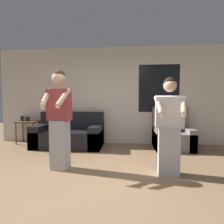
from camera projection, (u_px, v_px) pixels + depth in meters
ground_plane at (96, 194)px, 2.23m from camera, size 14.00×14.00×0.00m
wall_back at (114, 96)px, 4.95m from camera, size 6.64×0.07×2.70m
couch at (69, 135)px, 4.64m from camera, size 1.76×0.91×0.90m
armchair at (172, 135)px, 4.43m from camera, size 0.91×0.81×1.04m
side_table at (28, 124)px, 4.95m from camera, size 0.58×0.40×0.79m
person_left at (59, 118)px, 3.03m from camera, size 0.44×0.49×1.73m
person_right at (169, 127)px, 2.77m from camera, size 0.49×0.51×1.57m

